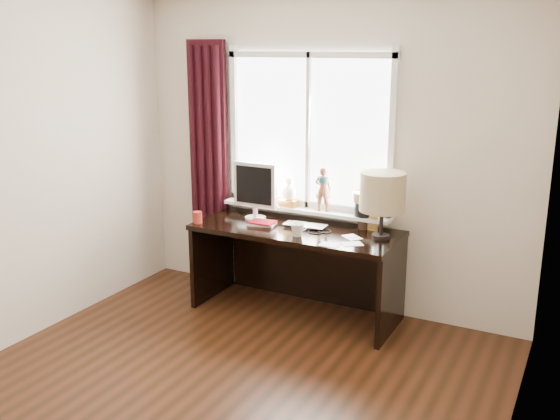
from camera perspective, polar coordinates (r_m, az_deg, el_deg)
The scene contains 16 objects.
floor at distance 4.09m, azimuth -7.86°, elevation -17.93°, with size 3.50×4.00×0.00m, color #3F1D0F.
wall_back at distance 5.27m, azimuth 4.26°, elevation 4.96°, with size 3.50×2.60×0.00m, color beige.
wall_right at distance 2.93m, azimuth 20.46°, elevation -4.10°, with size 4.00×2.60×0.00m, color beige.
laptop at distance 5.12m, azimuth 2.35°, elevation -1.46°, with size 0.35×0.23×0.03m, color silver.
mug at distance 4.88m, azimuth 1.59°, elevation -1.77°, with size 0.11×0.10×0.11m, color white.
red_cup at distance 5.28m, azimuth -7.54°, elevation -0.68°, with size 0.08×0.08×0.10m, color #A4281B.
window at distance 5.27m, azimuth 2.70°, elevation 5.06°, with size 1.52×0.20×1.40m.
curtain at distance 5.75m, azimuth -6.58°, elevation 3.88°, with size 0.38×0.09×2.25m.
desk at distance 5.26m, azimuth 1.91°, elevation -3.95°, with size 1.70×0.70×0.75m.
monitor at distance 5.31m, azimuth -2.31°, elevation 2.08°, with size 0.40×0.18×0.49m.
notebook_stack at distance 5.20m, azimuth -1.66°, elevation -1.19°, with size 0.25×0.20×0.03m.
brush_holder at distance 5.12m, azimuth 7.65°, elevation -1.04°, with size 0.09×0.09×0.25m.
icon_frame at distance 5.07m, azimuth 8.45°, elevation -1.18°, with size 0.10×0.04×0.13m.
table_lamp at distance 4.81m, azimuth 9.37°, elevation 1.58°, with size 0.35×0.35×0.52m.
loose_papers at distance 4.77m, azimuth 5.94°, elevation -2.92°, with size 0.31×0.40×0.00m.
desk_cables at distance 5.05m, azimuth 3.53°, elevation -1.83°, with size 0.26×0.32×0.01m.
Camera 1 is at (2.04, -2.77, 2.21)m, focal length 40.00 mm.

